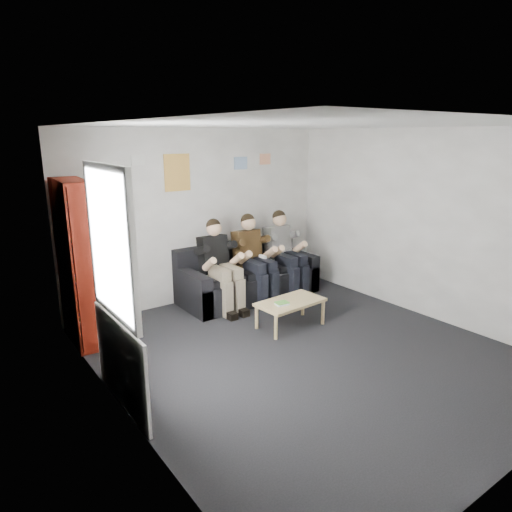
{
  "coord_description": "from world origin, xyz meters",
  "views": [
    {
      "loc": [
        -3.51,
        -3.79,
        2.59
      ],
      "look_at": [
        0.2,
        1.3,
        0.92
      ],
      "focal_mm": 32.0,
      "sensor_mm": 36.0,
      "label": 1
    }
  ],
  "objects": [
    {
      "name": "sofa",
      "position": [
        0.58,
        2.07,
        0.32
      ],
      "size": [
        2.28,
        0.93,
        0.88
      ],
      "color": "black",
      "rests_on": "ground"
    },
    {
      "name": "person_left",
      "position": [
        -0.05,
        1.86,
        0.69
      ],
      "size": [
        0.42,
        0.9,
        1.38
      ],
      "rotation": [
        0.0,
        0.0,
        -0.03
      ],
      "color": "black",
      "rests_on": "sofa"
    },
    {
      "name": "poster_blue",
      "position": [
        0.75,
        2.49,
        2.15
      ],
      "size": [
        0.25,
        0.01,
        0.2
      ],
      "primitive_type": "cube",
      "color": "#3E85D3",
      "rests_on": "room_shell"
    },
    {
      "name": "poster_sign",
      "position": [
        -1.0,
        2.49,
        2.25
      ],
      "size": [
        0.2,
        0.01,
        0.14
      ],
      "primitive_type": "cube",
      "color": "white",
      "rests_on": "room_shell"
    },
    {
      "name": "coffee_table",
      "position": [
        0.36,
        0.72,
        0.33
      ],
      "size": [
        0.94,
        0.52,
        0.38
      ],
      "rotation": [
        0.0,
        0.0,
        0.07
      ],
      "color": "#DABE7E",
      "rests_on": "ground"
    },
    {
      "name": "game_cases",
      "position": [
        0.18,
        0.69,
        0.39
      ],
      "size": [
        0.19,
        0.15,
        0.03
      ],
      "rotation": [
        0.0,
        0.0,
        -0.17
      ],
      "color": "white",
      "rests_on": "coffee_table"
    },
    {
      "name": "room_shell",
      "position": [
        0.0,
        0.0,
        1.35
      ],
      "size": [
        5.0,
        5.0,
        5.0
      ],
      "color": "black",
      "rests_on": "ground"
    },
    {
      "name": "window",
      "position": [
        -2.22,
        0.2,
        1.03
      ],
      "size": [
        0.05,
        1.3,
        2.36
      ],
      "color": "white",
      "rests_on": "room_shell"
    },
    {
      "name": "poster_large",
      "position": [
        -0.4,
        2.49,
        2.05
      ],
      "size": [
        0.42,
        0.01,
        0.55
      ],
      "primitive_type": "cube",
      "color": "#E6E051",
      "rests_on": "room_shell"
    },
    {
      "name": "person_middle",
      "position": [
        0.58,
        1.86,
        0.69
      ],
      "size": [
        0.43,
        0.91,
        1.39
      ],
      "rotation": [
        0.0,
        0.0,
        -0.03
      ],
      "color": "#51371B",
      "rests_on": "sofa"
    },
    {
      "name": "person_right",
      "position": [
        1.22,
        1.86,
        0.69
      ],
      "size": [
        0.42,
        0.91,
        1.39
      ],
      "rotation": [
        0.0,
        0.0,
        0.03
      ],
      "color": "silver",
      "rests_on": "sofa"
    },
    {
      "name": "radiator",
      "position": [
        -2.15,
        0.2,
        0.35
      ],
      "size": [
        0.1,
        0.64,
        0.6
      ],
      "color": "white",
      "rests_on": "ground"
    },
    {
      "name": "bookshelf",
      "position": [
        -2.07,
        1.97,
        1.04
      ],
      "size": [
        0.31,
        0.94,
        2.08
      ],
      "rotation": [
        0.0,
        0.0,
        -0.08
      ],
      "color": "maroon",
      "rests_on": "ground"
    },
    {
      "name": "poster_pink",
      "position": [
        1.25,
        2.49,
        2.2
      ],
      "size": [
        0.22,
        0.01,
        0.18
      ],
      "primitive_type": "cube",
      "color": "#DC4496",
      "rests_on": "room_shell"
    }
  ]
}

